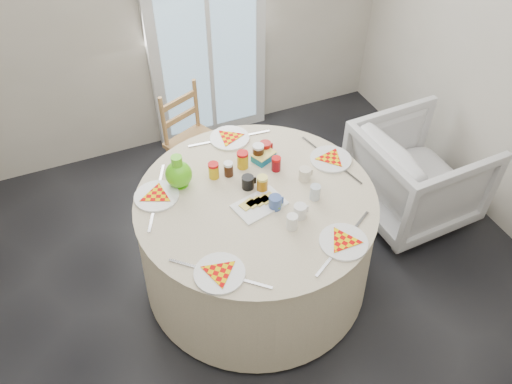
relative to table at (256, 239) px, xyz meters
name	(u,v)px	position (x,y,z in m)	size (l,w,h in m)	color
floor	(257,309)	(-0.11, -0.27, -0.38)	(4.00, 4.00, 0.00)	black
glass_door	(206,24)	(0.29, 1.68, 0.68)	(1.00, 0.08, 2.10)	silver
table	(256,239)	(0.00, 0.00, 0.00)	(1.50, 1.50, 0.76)	beige
wooden_chair	(196,138)	(-0.06, 1.05, 0.09)	(0.38, 0.37, 0.86)	#A67345
armchair	(417,172)	(1.34, 0.11, 0.02)	(0.80, 0.75, 0.82)	silver
place_settings	(256,196)	(0.00, 0.00, 0.40)	(1.45, 1.45, 0.03)	silver
jar_cluster	(244,166)	(0.01, 0.23, 0.45)	(0.44, 0.22, 0.13)	#A27825
butter_tub	(264,156)	(0.18, 0.30, 0.41)	(0.14, 0.10, 0.06)	#0F6D96
green_pitcher	(178,170)	(-0.38, 0.29, 0.49)	(0.16, 0.16, 0.21)	#51CA13
cheese_platter	(259,203)	(-0.01, -0.07, 0.40)	(0.30, 0.19, 0.04)	white
mugs_glasses	(283,185)	(0.17, -0.02, 0.44)	(0.56, 0.56, 0.10)	gray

